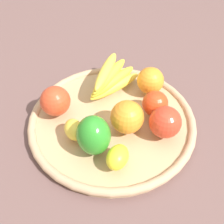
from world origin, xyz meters
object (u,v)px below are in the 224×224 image
at_px(apple_1, 155,104).
at_px(apple_0, 165,122).
at_px(bell_pepper, 94,135).
at_px(lemon_1, 118,157).
at_px(orange_1, 126,118).
at_px(apple_2, 55,101).
at_px(banana_bunch, 111,79).
at_px(orange_0, 151,81).
at_px(lemon_0, 74,130).

xyz_separation_m(apple_1, apple_0, (0.06, -0.04, 0.01)).
height_order(apple_1, bell_pepper, bell_pepper).
xyz_separation_m(apple_1, lemon_1, (0.05, -0.18, -0.01)).
xyz_separation_m(orange_1, apple_0, (0.07, 0.06, -0.00)).
xyz_separation_m(apple_1, orange_1, (-0.01, -0.10, 0.01)).
bearing_deg(apple_2, banana_bunch, 79.16).
relative_size(orange_0, apple_2, 0.96).
relative_size(lemon_0, bell_pepper, 0.63).
bearing_deg(apple_1, orange_0, 137.39).
height_order(orange_1, lemon_1, orange_1).
bearing_deg(apple_0, orange_1, -142.33).
relative_size(orange_0, banana_bunch, 0.43).
bearing_deg(banana_bunch, apple_1, 5.33).
distance_m(orange_1, banana_bunch, 0.16).
bearing_deg(apple_1, lemon_1, -75.97).
height_order(orange_1, lemon_0, orange_1).
height_order(orange_0, apple_0, apple_0).
height_order(apple_1, lemon_1, apple_1).
bearing_deg(lemon_0, banana_bunch, 109.05).
relative_size(orange_1, lemon_1, 1.27).
relative_size(banana_bunch, bell_pepper, 1.81).
relative_size(orange_0, lemon_0, 1.23).
bearing_deg(apple_0, lemon_1, -96.11).
relative_size(orange_0, lemon_1, 1.15).
bearing_deg(orange_0, apple_2, -116.56).
relative_size(banana_bunch, lemon_1, 2.71).
bearing_deg(bell_pepper, apple_1, 106.02).
bearing_deg(apple_1, apple_2, -134.99).
distance_m(apple_1, lemon_0, 0.22).
bearing_deg(orange_0, apple_0, -37.35).
height_order(lemon_1, bell_pepper, bell_pepper).
relative_size(banana_bunch, apple_2, 2.25).
bearing_deg(apple_1, bell_pepper, -96.71).
height_order(apple_1, orange_1, orange_1).
bearing_deg(apple_2, lemon_1, -0.09).
distance_m(orange_1, apple_2, 0.19).
bearing_deg(apple_2, lemon_0, -10.91).
height_order(apple_1, lemon_0, apple_1).
bearing_deg(orange_1, apple_0, 37.67).
bearing_deg(banana_bunch, apple_2, -100.84).
distance_m(banana_bunch, apple_0, 0.21).
height_order(orange_1, banana_bunch, orange_1).
bearing_deg(banana_bunch, bell_pepper, -54.35).
bearing_deg(lemon_0, lemon_1, 7.95).
bearing_deg(apple_1, banana_bunch, -174.67).
bearing_deg(lemon_1, apple_0, 83.89).
bearing_deg(apple_1, apple_0, -31.11).
distance_m(orange_0, apple_0, 0.16).
relative_size(apple_1, apple_0, 0.86).
relative_size(banana_bunch, apple_0, 2.25).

